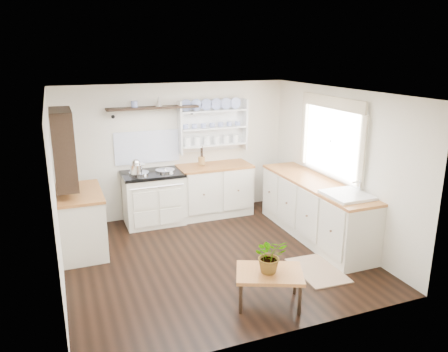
{
  "coord_description": "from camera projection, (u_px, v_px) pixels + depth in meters",
  "views": [
    {
      "loc": [
        -1.91,
        -5.3,
        2.81
      ],
      "look_at": [
        0.25,
        0.25,
        1.1
      ],
      "focal_mm": 35.0,
      "sensor_mm": 36.0,
      "label": 1
    }
  ],
  "objects": [
    {
      "name": "floor",
      "position": [
        214.0,
        257.0,
        6.19
      ],
      "size": [
        4.0,
        3.8,
        0.01
      ],
      "primitive_type": "cube",
      "color": "black",
      "rests_on": "ground"
    },
    {
      "name": "wall_back",
      "position": [
        176.0,
        150.0,
        7.57
      ],
      "size": [
        4.0,
        0.02,
        2.3
      ],
      "primitive_type": "cube",
      "color": "beige",
      "rests_on": "ground"
    },
    {
      "name": "wall_right",
      "position": [
        338.0,
        165.0,
        6.57
      ],
      "size": [
        0.02,
        3.8,
        2.3
      ],
      "primitive_type": "cube",
      "color": "beige",
      "rests_on": "ground"
    },
    {
      "name": "wall_left",
      "position": [
        55.0,
        196.0,
        5.17
      ],
      "size": [
        0.02,
        3.8,
        2.3
      ],
      "primitive_type": "cube",
      "color": "beige",
      "rests_on": "ground"
    },
    {
      "name": "ceiling",
      "position": [
        213.0,
        92.0,
        5.55
      ],
      "size": [
        4.0,
        3.8,
        0.01
      ],
      "primitive_type": "cube",
      "color": "white",
      "rests_on": "wall_back"
    },
    {
      "name": "window",
      "position": [
        331.0,
        137.0,
        6.57
      ],
      "size": [
        0.08,
        1.55,
        1.22
      ],
      "color": "white",
      "rests_on": "wall_right"
    },
    {
      "name": "aga_cooker",
      "position": [
        153.0,
        198.0,
        7.29
      ],
      "size": [
        0.99,
        0.69,
        0.92
      ],
      "color": "silver",
      "rests_on": "floor"
    },
    {
      "name": "back_cabinets",
      "position": [
        215.0,
        189.0,
        7.7
      ],
      "size": [
        1.27,
        0.63,
        0.9
      ],
      "color": "beige",
      "rests_on": "floor"
    },
    {
      "name": "right_cabinets",
      "position": [
        315.0,
        209.0,
        6.74
      ],
      "size": [
        0.62,
        2.43,
        0.9
      ],
      "color": "beige",
      "rests_on": "floor"
    },
    {
      "name": "belfast_sink",
      "position": [
        346.0,
        203.0,
        5.98
      ],
      "size": [
        0.55,
        0.6,
        0.45
      ],
      "color": "white",
      "rests_on": "right_cabinets"
    },
    {
      "name": "left_cabinets",
      "position": [
        81.0,
        221.0,
        6.27
      ],
      "size": [
        0.62,
        1.13,
        0.9
      ],
      "color": "beige",
      "rests_on": "floor"
    },
    {
      "name": "plate_rack",
      "position": [
        212.0,
        125.0,
        7.65
      ],
      "size": [
        1.2,
        0.22,
        0.9
      ],
      "color": "white",
      "rests_on": "wall_back"
    },
    {
      "name": "high_shelf",
      "position": [
        153.0,
        108.0,
        7.11
      ],
      "size": [
        1.5,
        0.29,
        0.16
      ],
      "color": "black",
      "rests_on": "wall_back"
    },
    {
      "name": "left_shelving",
      "position": [
        63.0,
        147.0,
        5.92
      ],
      "size": [
        0.28,
        0.8,
        1.05
      ],
      "primitive_type": "cube",
      "color": "black",
      "rests_on": "wall_left"
    },
    {
      "name": "kettle",
      "position": [
        136.0,
        166.0,
        6.92
      ],
      "size": [
        0.19,
        0.19,
        0.23
      ],
      "primitive_type": null,
      "color": "silver",
      "rests_on": "aga_cooker"
    },
    {
      "name": "utensil_crock",
      "position": [
        202.0,
        161.0,
        7.56
      ],
      "size": [
        0.12,
        0.12,
        0.14
      ],
      "primitive_type": "cylinder",
      "color": "olive",
      "rests_on": "back_cabinets"
    },
    {
      "name": "center_table",
      "position": [
        269.0,
        275.0,
        4.95
      ],
      "size": [
        0.9,
        0.79,
        0.41
      ],
      "rotation": [
        0.0,
        0.0,
        -0.41
      ],
      "color": "brown",
      "rests_on": "floor"
    },
    {
      "name": "potted_plant",
      "position": [
        270.0,
        255.0,
        4.88
      ],
      "size": [
        0.42,
        0.38,
        0.41
      ],
      "primitive_type": "imported",
      "rotation": [
        0.0,
        0.0,
        -0.18
      ],
      "color": "#3F7233",
      "rests_on": "center_table"
    },
    {
      "name": "floor_rug",
      "position": [
        318.0,
        270.0,
        5.79
      ],
      "size": [
        0.59,
        0.88,
        0.02
      ],
      "primitive_type": "cube",
      "rotation": [
        0.0,
        0.0,
        -0.05
      ],
      "color": "#8A6E50",
      "rests_on": "floor"
    }
  ]
}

